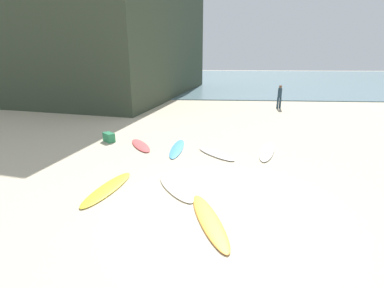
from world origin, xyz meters
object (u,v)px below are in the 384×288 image
object	(u,v)px
beach_cooler	(109,137)
surfboard_6	(209,220)
beachgoer_near	(280,96)
surfboard_3	(141,145)
surfboard_2	(176,188)
surfboard_0	(177,148)
surfboard_5	(267,151)
surfboard_1	(108,189)
surfboard_4	(216,154)

from	to	relation	value
beach_cooler	surfboard_6	bearing A→B (deg)	-52.63
beachgoer_near	surfboard_3	bearing A→B (deg)	-148.89
surfboard_2	surfboard_0	bearing A→B (deg)	63.29
surfboard_5	surfboard_6	distance (m)	5.55
surfboard_5	beachgoer_near	bearing A→B (deg)	91.34
surfboard_1	surfboard_3	world-z (taller)	surfboard_3
surfboard_3	surfboard_6	world-z (taller)	surfboard_3
surfboard_1	surfboard_3	xyz separation A→B (m)	(0.00, 4.04, 0.01)
surfboard_4	beachgoer_near	size ratio (longest dim) A/B	1.16
surfboard_0	surfboard_2	world-z (taller)	surfboard_2
surfboard_2	surfboard_3	distance (m)	4.39
surfboard_4	surfboard_5	size ratio (longest dim) A/B	0.78
beachgoer_near	beach_cooler	world-z (taller)	beachgoer_near
surfboard_1	surfboard_4	xyz separation A→B (m)	(3.25, 3.19, 0.01)
surfboard_3	surfboard_5	size ratio (longest dim) A/B	0.80
surfboard_4	beachgoer_near	bearing A→B (deg)	-157.28
surfboard_4	surfboard_6	distance (m)	4.64
surfboard_5	surfboard_6	world-z (taller)	surfboard_5
surfboard_4	surfboard_5	xyz separation A→B (m)	(2.07, 0.42, 0.00)
surfboard_1	surfboard_5	xyz separation A→B (m)	(5.33, 3.62, 0.01)
surfboard_1	surfboard_4	distance (m)	4.56
surfboard_1	beachgoer_near	world-z (taller)	beachgoer_near
surfboard_6	surfboard_0	bearing A→B (deg)	87.50
surfboard_1	surfboard_2	bearing A→B (deg)	-161.78
surfboard_0	beach_cooler	distance (m)	3.33
surfboard_2	beachgoer_near	world-z (taller)	beachgoer_near
surfboard_4	surfboard_6	size ratio (longest dim) A/B	0.77
surfboard_4	beachgoer_near	world-z (taller)	beachgoer_near
surfboard_4	surfboard_6	world-z (taller)	surfboard_4
surfboard_2	surfboard_4	world-z (taller)	surfboard_4
surfboard_1	beach_cooler	world-z (taller)	beach_cooler
surfboard_5	surfboard_3	bearing A→B (deg)	-168.10
surfboard_2	surfboard_6	distance (m)	1.87
surfboard_0	surfboard_2	bearing A→B (deg)	98.41
surfboard_0	beachgoer_near	distance (m)	11.36
surfboard_4	surfboard_5	distance (m)	2.12
surfboard_5	beachgoer_near	xyz separation A→B (m)	(2.59, 9.57, 0.89)
beachgoer_near	surfboard_6	bearing A→B (deg)	-126.53
surfboard_2	surfboard_4	bearing A→B (deg)	35.04
surfboard_5	surfboard_4	bearing A→B (deg)	-152.01
surfboard_3	beachgoer_near	size ratio (longest dim) A/B	1.18
surfboard_3	surfboard_6	distance (m)	6.25
surfboard_2	surfboard_4	xyz separation A→B (m)	(1.23, 3.05, 0.01)
surfboard_2	surfboard_1	bearing A→B (deg)	151.20
beachgoer_near	surfboard_4	bearing A→B (deg)	-133.03
surfboard_4	surfboard_0	bearing A→B (deg)	-61.69
surfboard_4	surfboard_5	bearing A→B (deg)	149.25
surfboard_4	surfboard_3	bearing A→B (deg)	-56.89
surfboard_2	surfboard_5	bearing A→B (deg)	13.45
surfboard_1	beachgoer_near	xyz separation A→B (m)	(7.91, 13.18, 0.90)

